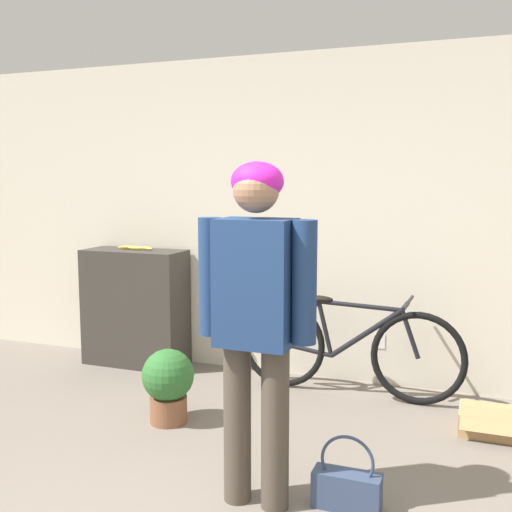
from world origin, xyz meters
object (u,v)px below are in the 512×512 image
bicycle (347,348)px  potted_plant (168,382)px  handbag (347,487)px  banana (136,248)px  cardboard_box (493,422)px  person (256,302)px

bicycle → potted_plant: (-1.00, -0.92, -0.09)m
handbag → potted_plant: (-1.33, 0.63, 0.16)m
banana → potted_plant: (0.89, -1.06, -0.75)m
banana → cardboard_box: 3.10m
potted_plant → handbag: bearing=-25.1°
bicycle → banana: size_ratio=4.86×
handbag → potted_plant: size_ratio=0.76×
person → banana: size_ratio=4.82×
potted_plant → person: bearing=-39.3°
person → banana: bearing=135.2°
cardboard_box → handbag: bearing=-120.1°
person → banana: 2.53m
banana → cardboard_box: bearing=-9.7°
bicycle → banana: bearing=177.3°
bicycle → handbag: 1.60m
person → handbag: person is taller
person → potted_plant: size_ratio=3.41×
person → potted_plant: person is taller
cardboard_box → bicycle: bearing=160.6°
cardboard_box → person: bearing=-130.9°
banana → cardboard_box: (2.91, -0.50, -0.95)m
person → handbag: bearing=14.4°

